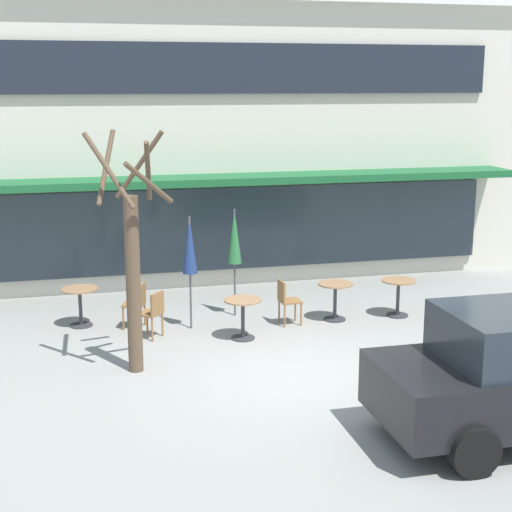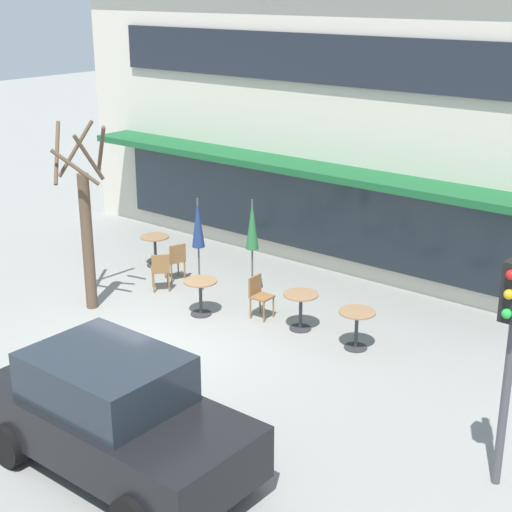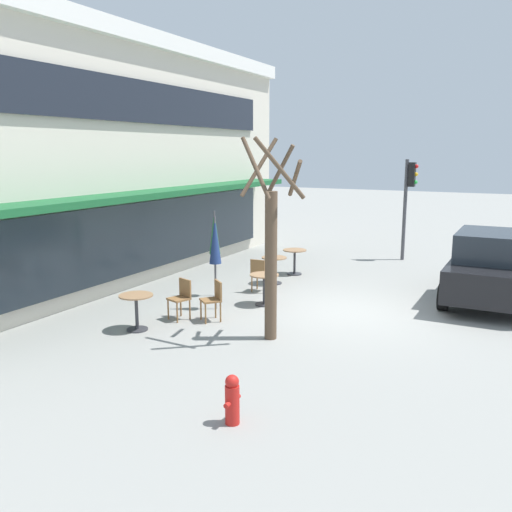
{
  "view_description": "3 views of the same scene",
  "coord_description": "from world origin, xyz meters",
  "px_view_note": "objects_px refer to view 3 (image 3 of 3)",
  "views": [
    {
      "loc": [
        -3.53,
        -11.46,
        4.68
      ],
      "look_at": [
        0.14,
        3.26,
        1.28
      ],
      "focal_mm": 55.0,
      "sensor_mm": 36.0,
      "label": 1
    },
    {
      "loc": [
        9.93,
        -8.99,
        6.54
      ],
      "look_at": [
        0.36,
        2.93,
        1.22
      ],
      "focal_mm": 55.0,
      "sensor_mm": 36.0,
      "label": 2
    },
    {
      "loc": [
        -11.77,
        -3.54,
        3.66
      ],
      "look_at": [
        0.6,
        2.8,
        0.97
      ],
      "focal_mm": 38.0,
      "sensor_mm": 36.0,
      "label": 3
    }
  ],
  "objects_px": {
    "cafe_chair_2": "(181,296)",
    "fire_hydrant": "(232,399)",
    "patio_umbrella_green_folded": "(215,233)",
    "cafe_chair_1": "(214,297)",
    "cafe_table_by_tree": "(264,284)",
    "cafe_table_near_wall": "(136,306)",
    "parked_sedan": "(492,267)",
    "cafe_table_streetside": "(295,258)",
    "cafe_table_mid_patio": "(274,266)",
    "traffic_light_pole": "(409,193)",
    "cafe_chair_0": "(259,273)",
    "street_tree": "(271,248)",
    "patio_umbrella_cream_folded": "(215,241)"
  },
  "relations": [
    {
      "from": "cafe_chair_2",
      "to": "fire_hydrant",
      "type": "relative_size",
      "value": 1.26
    },
    {
      "from": "patio_umbrella_green_folded",
      "to": "cafe_chair_2",
      "type": "bearing_deg",
      "value": -170.14
    },
    {
      "from": "cafe_chair_2",
      "to": "cafe_chair_1",
      "type": "bearing_deg",
      "value": -73.42
    },
    {
      "from": "cafe_table_by_tree",
      "to": "fire_hydrant",
      "type": "bearing_deg",
      "value": -158.01
    },
    {
      "from": "cafe_table_near_wall",
      "to": "fire_hydrant",
      "type": "relative_size",
      "value": 1.08
    },
    {
      "from": "parked_sedan",
      "to": "patio_umbrella_green_folded",
      "type": "bearing_deg",
      "value": 112.53
    },
    {
      "from": "cafe_table_streetside",
      "to": "cafe_table_mid_patio",
      "type": "distance_m",
      "value": 1.33
    },
    {
      "from": "parked_sedan",
      "to": "cafe_table_mid_patio",
      "type": "bearing_deg",
      "value": 97.69
    },
    {
      "from": "traffic_light_pole",
      "to": "fire_hydrant",
      "type": "bearing_deg",
      "value": -178.5
    },
    {
      "from": "cafe_table_streetside",
      "to": "fire_hydrant",
      "type": "height_order",
      "value": "cafe_table_streetside"
    },
    {
      "from": "cafe_table_mid_patio",
      "to": "cafe_chair_0",
      "type": "distance_m",
      "value": 1.02
    },
    {
      "from": "traffic_light_pole",
      "to": "fire_hydrant",
      "type": "height_order",
      "value": "traffic_light_pole"
    },
    {
      "from": "patio_umbrella_green_folded",
      "to": "cafe_chair_2",
      "type": "height_order",
      "value": "patio_umbrella_green_folded"
    },
    {
      "from": "patio_umbrella_green_folded",
      "to": "cafe_table_mid_patio",
      "type": "bearing_deg",
      "value": -22.74
    },
    {
      "from": "cafe_chair_0",
      "to": "parked_sedan",
      "type": "distance_m",
      "value": 5.77
    },
    {
      "from": "cafe_chair_1",
      "to": "street_tree",
      "type": "height_order",
      "value": "street_tree"
    },
    {
      "from": "parked_sedan",
      "to": "traffic_light_pole",
      "type": "distance_m",
      "value": 5.46
    },
    {
      "from": "cafe_table_by_tree",
      "to": "patio_umbrella_green_folded",
      "type": "xyz_separation_m",
      "value": [
        0.18,
        1.49,
        1.11
      ]
    },
    {
      "from": "cafe_chair_1",
      "to": "street_tree",
      "type": "distance_m",
      "value": 2.12
    },
    {
      "from": "cafe_chair_2",
      "to": "cafe_table_streetside",
      "type": "bearing_deg",
      "value": -5.39
    },
    {
      "from": "patio_umbrella_green_folded",
      "to": "fire_hydrant",
      "type": "bearing_deg",
      "value": -146.7
    },
    {
      "from": "street_tree",
      "to": "patio_umbrella_cream_folded",
      "type": "bearing_deg",
      "value": 58.3
    },
    {
      "from": "patio_umbrella_green_folded",
      "to": "cafe_table_by_tree",
      "type": "bearing_deg",
      "value": -96.81
    },
    {
      "from": "cafe_table_near_wall",
      "to": "fire_hydrant",
      "type": "bearing_deg",
      "value": -124.25
    },
    {
      "from": "cafe_table_mid_patio",
      "to": "fire_hydrant",
      "type": "bearing_deg",
      "value": -158.84
    },
    {
      "from": "cafe_table_streetside",
      "to": "parked_sedan",
      "type": "height_order",
      "value": "parked_sedan"
    },
    {
      "from": "cafe_chair_1",
      "to": "patio_umbrella_green_folded",
      "type": "bearing_deg",
      "value": 30.47
    },
    {
      "from": "cafe_table_by_tree",
      "to": "street_tree",
      "type": "bearing_deg",
      "value": -150.58
    },
    {
      "from": "cafe_table_by_tree",
      "to": "fire_hydrant",
      "type": "distance_m",
      "value": 5.85
    },
    {
      "from": "cafe_table_near_wall",
      "to": "cafe_chair_2",
      "type": "bearing_deg",
      "value": -19.46
    },
    {
      "from": "fire_hydrant",
      "to": "cafe_chair_1",
      "type": "bearing_deg",
      "value": 34.57
    },
    {
      "from": "parked_sedan",
      "to": "cafe_table_streetside",
      "type": "bearing_deg",
      "value": 83.91
    },
    {
      "from": "cafe_chair_2",
      "to": "street_tree",
      "type": "distance_m",
      "value": 2.67
    },
    {
      "from": "patio_umbrella_green_folded",
      "to": "street_tree",
      "type": "xyz_separation_m",
      "value": [
        -2.26,
        -2.66,
        0.19
      ]
    },
    {
      "from": "cafe_table_by_tree",
      "to": "patio_umbrella_cream_folded",
      "type": "bearing_deg",
      "value": 133.99
    },
    {
      "from": "cafe_chair_0",
      "to": "parked_sedan",
      "type": "relative_size",
      "value": 0.21
    },
    {
      "from": "cafe_chair_2",
      "to": "traffic_light_pole",
      "type": "height_order",
      "value": "traffic_light_pole"
    },
    {
      "from": "cafe_chair_2",
      "to": "traffic_light_pole",
      "type": "bearing_deg",
      "value": -18.48
    },
    {
      "from": "cafe_chair_0",
      "to": "cafe_chair_1",
      "type": "xyz_separation_m",
      "value": [
        -2.64,
        -0.22,
        0.0
      ]
    },
    {
      "from": "cafe_table_near_wall",
      "to": "patio_umbrella_cream_folded",
      "type": "distance_m",
      "value": 2.44
    },
    {
      "from": "cafe_table_mid_patio",
      "to": "cafe_chair_2",
      "type": "height_order",
      "value": "cafe_chair_2"
    },
    {
      "from": "cafe_table_by_tree",
      "to": "fire_hydrant",
      "type": "relative_size",
      "value": 1.08
    },
    {
      "from": "fire_hydrant",
      "to": "cafe_chair_0",
      "type": "bearing_deg",
      "value": 23.8
    },
    {
      "from": "cafe_table_streetside",
      "to": "cafe_chair_2",
      "type": "bearing_deg",
      "value": 174.61
    },
    {
      "from": "cafe_chair_0",
      "to": "cafe_table_streetside",
      "type": "bearing_deg",
      "value": -0.14
    },
    {
      "from": "cafe_chair_0",
      "to": "traffic_light_pole",
      "type": "xyz_separation_m",
      "value": [
        6.13,
        -2.51,
        1.77
      ]
    },
    {
      "from": "cafe_chair_1",
      "to": "street_tree",
      "type": "relative_size",
      "value": 0.23
    },
    {
      "from": "fire_hydrant",
      "to": "traffic_light_pole",
      "type": "bearing_deg",
      "value": 1.5
    },
    {
      "from": "patio_umbrella_green_folded",
      "to": "parked_sedan",
      "type": "relative_size",
      "value": 0.52
    },
    {
      "from": "cafe_table_mid_patio",
      "to": "cafe_chair_1",
      "type": "xyz_separation_m",
      "value": [
        -3.66,
        -0.27,
        0.01
      ]
    }
  ]
}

